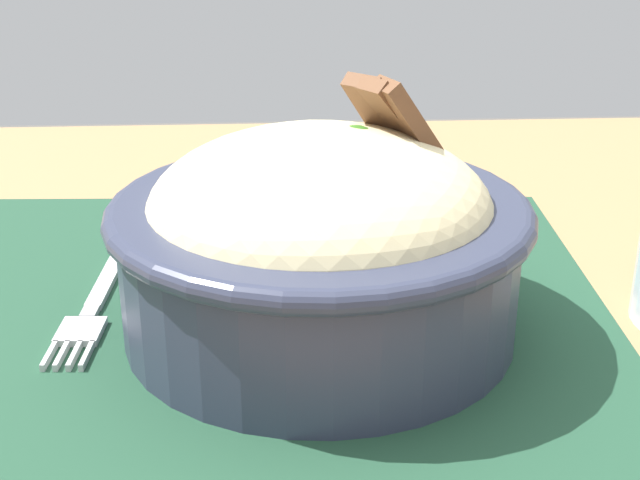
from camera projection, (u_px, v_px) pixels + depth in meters
The scene contains 4 objects.
table at pixel (189, 433), 0.48m from camera, with size 1.40×0.82×0.70m.
placemat at pixel (235, 310), 0.48m from camera, with size 0.40×0.34×0.00m, color #1E422D.
bowl at pixel (320, 239), 0.43m from camera, with size 0.23×0.23×0.13m.
fork at pixel (91, 312), 0.47m from camera, with size 0.02×0.13×0.00m.
Camera 1 is at (-0.05, 0.40, 0.92)m, focal length 50.05 mm.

